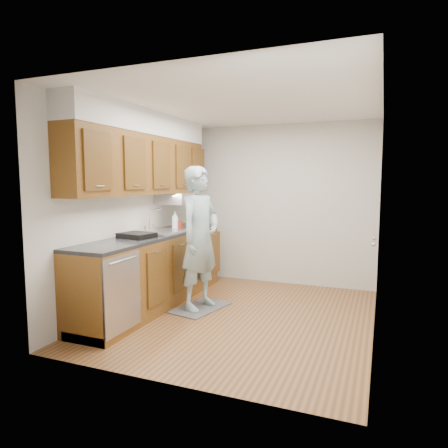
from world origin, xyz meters
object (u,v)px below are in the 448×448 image
soap_bottle_b (195,222)px  soda_can (180,225)px  person (200,228)px  soap_bottle_c (196,221)px  dish_rack (137,235)px  steel_can (192,223)px  soap_bottle_a (175,220)px

soap_bottle_b → soda_can: 0.27m
person → soap_bottle_b: bearing=42.6°
soap_bottle_b → soap_bottle_c: bearing=114.0°
person → soda_can: 0.74m
dish_rack → soda_can: bearing=95.4°
soap_bottle_b → dish_rack: soap_bottle_b is taller
soap_bottle_b → soap_bottle_c: 0.18m
steel_can → dish_rack: (-0.14, -1.20, -0.03)m
soap_bottle_c → dish_rack: (-0.14, -1.36, -0.05)m
person → steel_can: (-0.49, 0.75, -0.03)m
soap_bottle_b → steel_can: bearing=172.7°
soap_bottle_b → soda_can: (-0.12, -0.24, -0.03)m
dish_rack → person: bearing=46.6°
soap_bottle_b → soap_bottle_c: soap_bottle_b is taller
soap_bottle_a → soda_can: size_ratio=2.25×
person → dish_rack: bearing=138.9°
person → soap_bottle_c: person is taller
steel_can → soda_can: bearing=-101.8°
soda_can → steel_can: 0.25m
soda_can → dish_rack: soda_can is taller
person → soap_bottle_a: size_ratio=7.78×
soap_bottle_a → soap_bottle_b: 0.32m
dish_rack → soap_bottle_b: bearing=90.8°
soap_bottle_a → soda_can: (0.08, 0.01, -0.07)m
soap_bottle_c → soap_bottle_b: bearing=-66.0°
steel_can → person: bearing=-56.9°
soda_can → dish_rack: bearing=-95.2°
soap_bottle_a → soap_bottle_b: bearing=51.3°
soap_bottle_a → soap_bottle_b: size_ratio=1.50×
person → soap_bottle_b: (-0.42, 0.74, -0.00)m
soap_bottle_a → soap_bottle_b: (0.20, 0.25, -0.04)m
person → soda_can: person is taller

